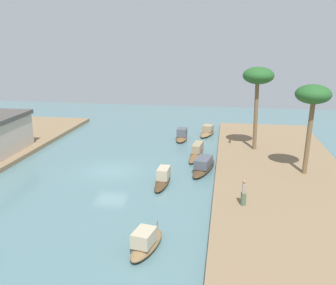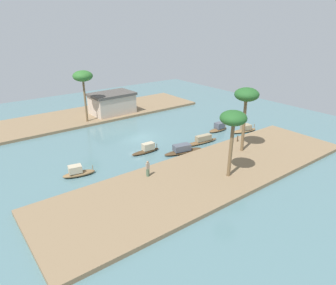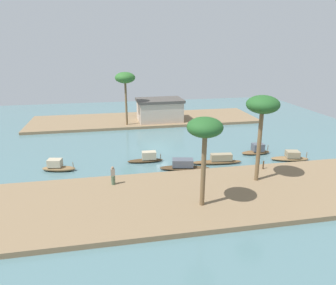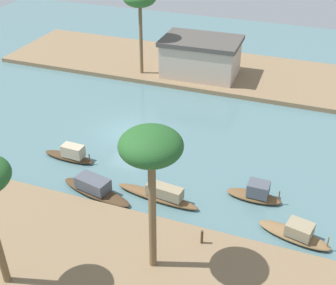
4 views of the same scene
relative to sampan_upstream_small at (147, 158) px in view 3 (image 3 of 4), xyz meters
name	(u,v)px [view 3 (image 3 of 4)]	position (x,y,z in m)	size (l,w,h in m)	color
river_water	(158,147)	(1.98, 4.75, -0.44)	(63.41, 63.41, 0.00)	slate
riverbank_left	(185,197)	(1.98, -8.89, -0.24)	(36.13, 10.17, 0.40)	#846B4C
riverbank_right	(145,120)	(1.98, 18.39, -0.24)	(36.13, 10.17, 0.40)	#846B4C
sampan_upstream_small	(147,158)	(0.00, 0.00, 0.00)	(3.82, 1.02, 1.18)	#47331E
sampan_midstream	(257,150)	(12.66, 0.15, 0.01)	(3.33, 1.14, 1.22)	brown
sampan_with_red_awning	(184,166)	(3.37, -2.80, -0.01)	(5.17, 2.21, 1.13)	#47331E
sampan_near_left_bank	(57,167)	(-9.04, -0.68, 0.01)	(3.45, 1.68, 1.22)	brown
sampan_with_tall_canopy	(291,157)	(15.36, -2.45, -0.06)	(4.18, 2.01, 1.07)	brown
sampan_open_hull	(218,160)	(7.30, -1.92, -0.04)	(5.46, 1.46, 1.10)	brown
person_on_near_bank	(113,177)	(-3.66, -5.71, 0.67)	(0.37, 0.34, 1.67)	#4C664C
mooring_post	(263,165)	(10.83, -4.95, 0.37)	(0.14, 0.14, 0.82)	#4C3823
palm_tree_left_near	(205,130)	(2.89, -10.66, 5.86)	(2.59, 2.59, 6.85)	brown
palm_tree_left_far	(263,107)	(9.01, -7.16, 6.59)	(2.79, 2.79, 7.64)	brown
palm_tree_right_tall	(125,79)	(-1.14, 14.89, 6.77)	(2.92, 2.92, 7.79)	brown
riverside_building	(160,110)	(4.13, 16.51, 1.69)	(7.23, 5.02, 3.43)	#C6B29E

